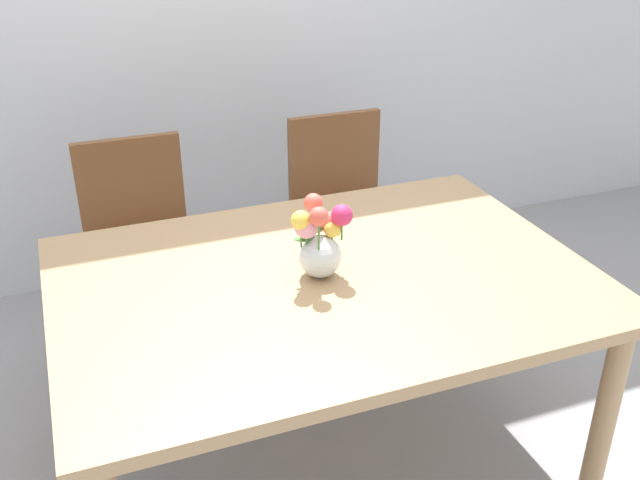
% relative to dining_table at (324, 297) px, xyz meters
% --- Properties ---
extents(ground_plane, '(12.00, 12.00, 0.00)m').
position_rel_dining_table_xyz_m(ground_plane, '(0.00, 0.00, -0.66)').
color(ground_plane, '#939399').
extents(dining_table, '(1.61, 1.14, 0.73)m').
position_rel_dining_table_xyz_m(dining_table, '(0.00, 0.00, 0.00)').
color(dining_table, tan).
rests_on(dining_table, ground_plane).
extents(chair_left, '(0.42, 0.42, 0.90)m').
position_rel_dining_table_xyz_m(chair_left, '(-0.44, 0.91, -0.14)').
color(chair_left, brown).
rests_on(chair_left, ground_plane).
extents(chair_right, '(0.42, 0.42, 0.90)m').
position_rel_dining_table_xyz_m(chair_right, '(0.44, 0.91, -0.14)').
color(chair_right, brown).
rests_on(chair_right, ground_plane).
extents(flower_vase, '(0.19, 0.15, 0.25)m').
position_rel_dining_table_xyz_m(flower_vase, '(-0.01, 0.01, 0.19)').
color(flower_vase, silver).
rests_on(flower_vase, dining_table).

